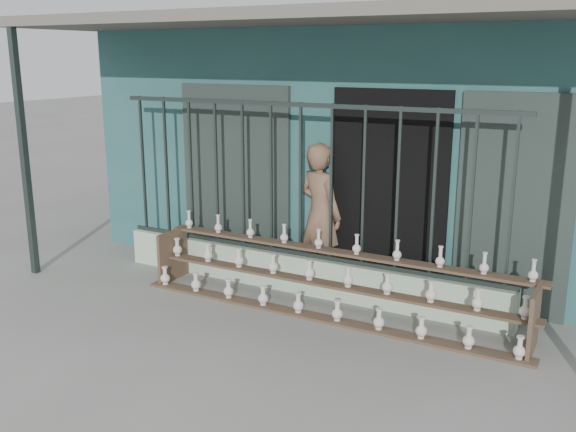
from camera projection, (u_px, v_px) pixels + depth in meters
The scene contains 6 objects.
ground at pixel (242, 331), 6.62m from camera, with size 60.00×60.00×0.00m, color slate.
workshop_building at pixel (389, 132), 9.82m from camera, with size 7.40×6.60×3.21m.
parapet_wall at pixel (300, 273), 7.67m from camera, with size 5.00×0.20×0.45m, color #B0C6AA.
security_fence at pixel (300, 181), 7.39m from camera, with size 5.00×0.04×1.80m.
shelf_rack at pixel (327, 281), 7.03m from camera, with size 4.50×0.68×0.85m.
elderly_woman at pixel (320, 215), 7.78m from camera, with size 0.64×0.42×1.76m, color brown.
Camera 1 is at (3.35, -5.15, 2.77)m, focal length 40.00 mm.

